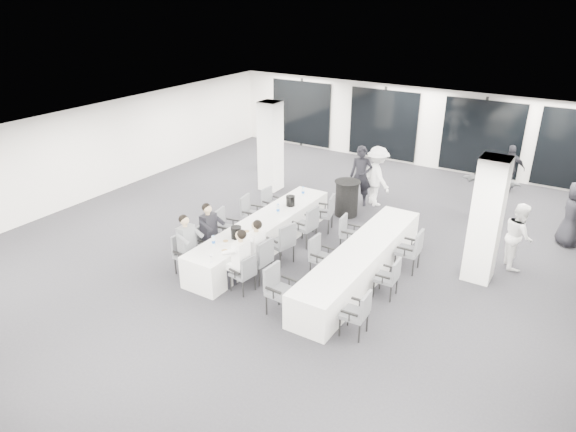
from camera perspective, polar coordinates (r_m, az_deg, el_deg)
name	(u,v)px	position (r m, az deg, el deg)	size (l,w,h in m)	color
room	(348,190)	(12.71, 6.65, 2.93)	(14.04, 16.04, 2.84)	#232328
column_left	(270,146)	(16.16, -1.96, 7.74)	(0.60, 0.60, 2.80)	white
column_right	(486,220)	(11.70, 21.16, -0.46)	(0.60, 0.60, 2.80)	white
banquet_table_main	(263,234)	(12.65, -2.77, -2.04)	(0.90, 5.00, 0.75)	silver
banquet_table_side	(361,263)	(11.47, 8.06, -5.19)	(0.90, 5.00, 0.75)	silver
cocktail_table	(347,198)	(14.54, 6.55, 2.00)	(0.73, 0.73, 1.01)	black
chair_main_left_near	(184,251)	(11.75, -11.46, -3.86)	(0.50, 0.55, 0.92)	#56595E
chair_main_left_second	(206,240)	(12.24, -9.07, -2.64)	(0.48, 0.52, 0.87)	#56595E
chair_main_left_mid	(225,226)	(12.71, -7.01, -1.12)	(0.58, 0.61, 0.99)	#56595E
chair_main_left_fourth	(250,212)	(13.46, -4.26, 0.47)	(0.57, 0.61, 0.99)	#56595E
chair_main_left_far	(270,202)	(14.19, -1.97, 1.58)	(0.49, 0.54, 0.90)	#56595E
chair_main_right_near	(245,271)	(10.83, -4.79, -6.16)	(0.49, 0.53, 0.87)	#56595E
chair_main_right_second	(261,257)	(11.18, -3.04, -4.60)	(0.55, 0.60, 1.01)	#56595E
chair_main_right_mid	(283,241)	(11.85, -0.53, -2.79)	(0.63, 0.65, 1.02)	#56595E
chair_main_right_fourth	(308,224)	(12.71, 2.18, -0.87)	(0.56, 0.61, 1.02)	#56595E
chair_main_right_far	(326,211)	(13.51, 4.26, 0.57)	(0.61, 0.63, 0.99)	#56595E
chair_side_left_near	(278,287)	(10.13, -1.15, -7.86)	(0.54, 0.59, 1.01)	#56595E
chair_side_left_mid	(320,254)	(11.41, 3.52, -4.24)	(0.49, 0.54, 0.93)	#56595E
chair_side_left_far	(348,231)	(12.56, 6.67, -1.70)	(0.49, 0.54, 0.89)	#56595E
chair_side_right_near	(358,311)	(9.60, 7.84, -10.45)	(0.48, 0.54, 0.92)	#56595E
chair_side_right_mid	(390,276)	(10.84, 11.26, -6.52)	(0.46, 0.51, 0.88)	#56595E
chair_side_right_far	(412,248)	(11.87, 13.61, -3.51)	(0.53, 0.58, 1.00)	#56595E
seated_guest_a	(189,242)	(11.51, -11.00, -2.82)	(0.50, 0.38, 1.44)	slate
seated_guest_b	(211,229)	(12.01, -8.57, -1.45)	(0.50, 0.38, 1.44)	black
seated_guest_c	(239,256)	(10.77, -5.50, -4.44)	(0.50, 0.38, 1.44)	white
seated_guest_d	(254,245)	(11.16, -3.77, -3.29)	(0.50, 0.38, 1.44)	white
standing_guest_a	(361,172)	(15.14, 8.12, 4.84)	(0.74, 0.60, 2.03)	black
standing_guest_c	(377,172)	(15.23, 9.90, 4.80)	(1.30, 0.66, 2.01)	white
standing_guest_d	(510,166)	(17.49, 23.46, 5.16)	(1.01, 0.57, 1.72)	black
standing_guest_e	(574,210)	(14.42, 29.16, 0.59)	(0.90, 0.55, 1.87)	black
standing_guest_f	(491,181)	(15.47, 21.60, 3.62)	(1.79, 0.69, 1.95)	slate
standing_guest_g	(262,143)	(18.50, -2.87, 8.14)	(0.64, 0.52, 1.75)	black
standing_guest_h	(519,231)	(12.75, 24.29, -1.57)	(0.85, 0.52, 1.76)	white
ice_bucket_near	(236,232)	(11.61, -5.78, -1.82)	(0.24, 0.24, 0.27)	black
ice_bucket_far	(290,201)	(13.27, 0.28, 1.69)	(0.23, 0.23, 0.27)	black
water_bottle_a	(213,241)	(11.34, -8.28, -2.75)	(0.07, 0.07, 0.23)	silver
water_bottle_b	(278,209)	(12.81, -1.12, 0.78)	(0.08, 0.08, 0.24)	silver
water_bottle_c	(303,191)	(13.95, 1.68, 2.75)	(0.08, 0.08, 0.24)	silver
plate_a	(226,241)	(11.53, -6.95, -2.78)	(0.21, 0.21, 0.03)	white
plate_b	(225,251)	(11.12, -7.05, -3.84)	(0.22, 0.22, 0.03)	white
plate_c	(246,231)	(11.93, -4.65, -1.72)	(0.21, 0.21, 0.03)	white
wine_glass	(211,256)	(10.66, -8.57, -4.41)	(0.08, 0.08, 0.20)	silver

